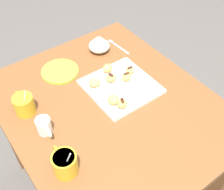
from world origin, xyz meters
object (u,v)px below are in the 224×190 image
(cream_pitcher_white, at_px, (44,125))
(beignet_5, at_px, (108,68))
(pastry_plate_square, at_px, (121,86))
(ice_cream_bowl, at_px, (99,45))
(beignet_3, at_px, (126,77))
(beignet_6, at_px, (130,70))
(beignet_1, at_px, (94,83))
(beignet_2, at_px, (122,103))
(beignet_4, at_px, (113,99))
(coffee_mug_mustard_left, at_px, (65,163))
(dining_table, at_px, (109,122))
(beignet_0, at_px, (111,78))
(coffee_mug_mustard_right, at_px, (24,104))
(saucer_lime_left, at_px, (60,71))

(cream_pitcher_white, bearing_deg, beignet_5, -71.15)
(pastry_plate_square, distance_m, ice_cream_bowl, 0.31)
(beignet_3, relative_size, beignet_6, 0.95)
(ice_cream_bowl, xyz_separation_m, beignet_1, (-0.22, 0.18, -0.01))
(beignet_2, distance_m, beignet_4, 0.05)
(cream_pitcher_white, bearing_deg, beignet_6, -82.25)
(coffee_mug_mustard_left, relative_size, beignet_4, 2.45)
(coffee_mug_mustard_left, bearing_deg, beignet_1, -47.35)
(dining_table, xyz_separation_m, beignet_5, (0.17, -0.11, 0.17))
(ice_cream_bowl, distance_m, beignet_6, 0.25)
(dining_table, relative_size, beignet_6, 21.45)
(beignet_0, relative_size, beignet_1, 0.89)
(dining_table, height_order, beignet_2, beignet_2)
(dining_table, xyz_separation_m, coffee_mug_mustard_right, (0.18, 0.31, 0.18))
(beignet_0, height_order, beignet_1, beignet_0)
(coffee_mug_mustard_right, relative_size, cream_pitcher_white, 1.25)
(coffee_mug_mustard_right, height_order, cream_pitcher_white, coffee_mug_mustard_right)
(coffee_mug_mustard_left, distance_m, coffee_mug_mustard_right, 0.35)
(beignet_0, relative_size, beignet_6, 1.04)
(saucer_lime_left, distance_m, beignet_3, 0.33)
(cream_pitcher_white, distance_m, beignet_5, 0.43)
(beignet_1, bearing_deg, beignet_5, -67.79)
(beignet_0, height_order, beignet_5, beignet_0)
(beignet_1, bearing_deg, ice_cream_bowl, -38.88)
(saucer_lime_left, height_order, beignet_6, beignet_6)
(dining_table, relative_size, cream_pitcher_white, 9.81)
(beignet_4, bearing_deg, cream_pitcher_white, 82.04)
(saucer_lime_left, bearing_deg, beignet_4, -165.66)
(dining_table, distance_m, saucer_lime_left, 0.35)
(pastry_plate_square, xyz_separation_m, cream_pitcher_white, (-0.02, 0.40, 0.03))
(coffee_mug_mustard_left, bearing_deg, pastry_plate_square, -62.16)
(saucer_lime_left, bearing_deg, ice_cream_bowl, -83.43)
(ice_cream_bowl, height_order, beignet_4, ice_cream_bowl)
(coffee_mug_mustard_left, xyz_separation_m, beignet_6, (0.27, -0.51, -0.02))
(pastry_plate_square, height_order, coffee_mug_mustard_right, coffee_mug_mustard_right)
(ice_cream_bowl, xyz_separation_m, saucer_lime_left, (-0.03, 0.26, -0.03))
(beignet_1, bearing_deg, beignet_2, -173.04)
(beignet_1, bearing_deg, beignet_4, -177.59)
(beignet_0, bearing_deg, beignet_1, 73.52)
(pastry_plate_square, height_order, beignet_6, beignet_6)
(coffee_mug_mustard_right, xyz_separation_m, beignet_4, (-0.19, -0.33, -0.01))
(saucer_lime_left, bearing_deg, beignet_0, -143.83)
(coffee_mug_mustard_left, xyz_separation_m, coffee_mug_mustard_right, (0.35, 0.00, -0.00))
(coffee_mug_mustard_right, height_order, beignet_4, coffee_mug_mustard_right)
(ice_cream_bowl, bearing_deg, beignet_0, 157.65)
(cream_pitcher_white, height_order, beignet_2, cream_pitcher_white)
(pastry_plate_square, bearing_deg, coffee_mug_mustard_right, 73.13)
(beignet_5, bearing_deg, dining_table, 146.01)
(ice_cream_bowl, relative_size, beignet_3, 2.45)
(beignet_1, distance_m, beignet_4, 0.14)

